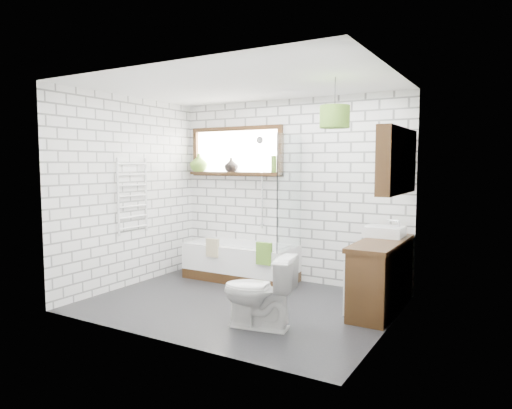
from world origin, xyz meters
The scene contains 22 objects.
floor centered at (0.00, 0.00, -0.01)m, with size 3.40×2.60×0.01m, color black.
ceiling centered at (0.00, 0.00, 2.50)m, with size 3.40×2.60×0.01m, color white.
wall_back centered at (0.00, 1.30, 1.25)m, with size 3.40×0.01×2.50m, color white.
wall_front centered at (0.00, -1.30, 1.25)m, with size 3.40×0.01×2.50m, color white.
wall_left centered at (-1.70, 0.00, 1.25)m, with size 0.01×2.60×2.50m, color white.
wall_right centered at (1.70, 0.00, 1.25)m, with size 0.01×2.60×2.50m, color white.
window centered at (-0.85, 1.26, 1.80)m, with size 1.52×0.16×0.68m, color black.
towel_radiator centered at (-1.66, 0.00, 1.20)m, with size 0.06×0.52×1.00m, color white.
mirror_cabinet centered at (1.62, 0.60, 1.65)m, with size 0.16×1.20×0.70m, color black.
shower_riser centered at (-0.40, 1.26, 1.35)m, with size 0.02×0.02×1.30m, color silver.
bathtub centered at (-0.57, 0.96, 0.25)m, with size 1.55×0.68×0.50m, color white.
shower_screen centered at (0.18, 0.96, 1.25)m, with size 0.02×0.72×1.50m, color white.
towel_green centered at (-0.01, 0.62, 0.48)m, with size 0.21×0.06×0.29m, color #548227.
towel_beige centered at (-0.81, 0.62, 0.48)m, with size 0.19×0.05×0.25m, color tan.
vanity centered at (1.48, 0.62, 0.38)m, with size 0.43×1.34×0.77m, color black.
basin centered at (1.42, 0.93, 0.83)m, with size 0.43×0.38×0.13m, color white.
tap centered at (1.58, 0.93, 0.90)m, with size 0.03×0.03×0.15m, color silver.
toilet centered at (0.58, -0.56, 0.37)m, with size 0.72×0.41×0.73m, color white.
vase_olive centered at (-1.50, 1.23, 1.62)m, with size 0.26×0.26×0.27m, color #5B8729.
vase_dark centered at (-0.91, 1.23, 1.58)m, with size 0.20×0.20×0.21m, color black.
bottle centered at (-0.20, 1.23, 1.60)m, with size 0.07×0.07×0.23m, color #5B8729.
pendant centered at (1.10, 0.10, 2.10)m, with size 0.31×0.31×0.23m, color #548227.
Camera 1 is at (2.76, -4.38, 1.62)m, focal length 32.00 mm.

